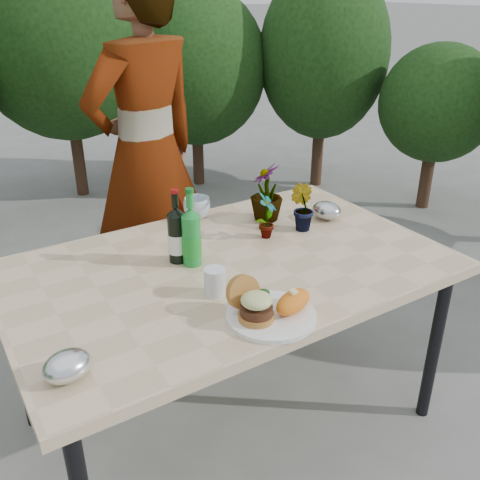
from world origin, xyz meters
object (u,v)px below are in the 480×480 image
patio_table (229,277)px  wine_bottle (177,235)px  dinner_plate (271,316)px  person (147,155)px

patio_table → wine_bottle: size_ratio=5.66×
patio_table → dinner_plate: 0.38m
person → wine_bottle: bearing=58.3°
patio_table → dinner_plate: (-0.07, -0.37, 0.06)m
person → patio_table: bearing=69.2°
wine_bottle → patio_table: bearing=-64.1°
patio_table → person: 0.94m
patio_table → wine_bottle: (-0.15, 0.12, 0.16)m
patio_table → dinner_plate: bearing=-100.7°
patio_table → dinner_plate: size_ratio=5.71×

